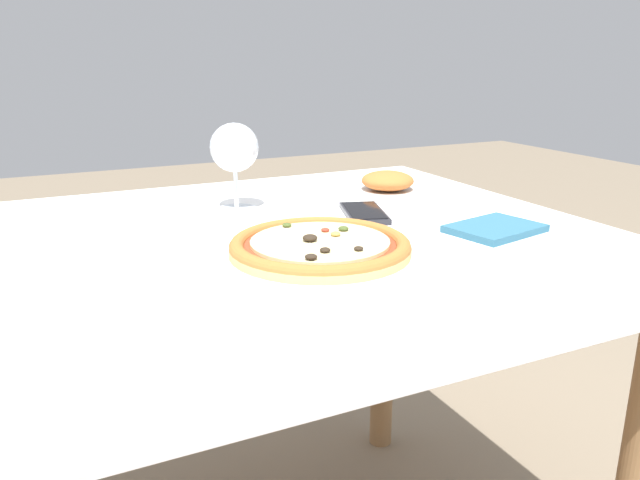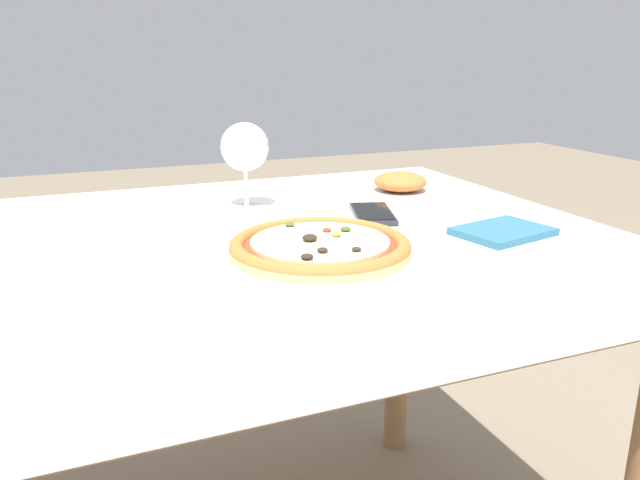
{
  "view_description": "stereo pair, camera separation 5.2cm",
  "coord_description": "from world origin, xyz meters",
  "px_view_note": "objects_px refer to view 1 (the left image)",
  "views": [
    {
      "loc": [
        -0.28,
        -0.9,
        1.03
      ],
      "look_at": [
        0.09,
        -0.12,
        0.77
      ],
      "focal_mm": 35.0,
      "sensor_mm": 36.0,
      "label": 1
    },
    {
      "loc": [
        -0.23,
        -0.92,
        1.03
      ],
      "look_at": [
        0.09,
        -0.12,
        0.77
      ],
      "focal_mm": 35.0,
      "sensor_mm": 36.0,
      "label": 2
    }
  ],
  "objects_px": {
    "wine_glass_far_left": "(234,149)",
    "side_plate": "(387,186)",
    "dining_table": "(235,299)",
    "pizza_plate": "(320,248)",
    "cell_phone": "(364,213)"
  },
  "relations": [
    {
      "from": "wine_glass_far_left",
      "to": "side_plate",
      "type": "distance_m",
      "value": 0.35
    },
    {
      "from": "cell_phone",
      "to": "pizza_plate",
      "type": "bearing_deg",
      "value": -133.33
    },
    {
      "from": "pizza_plate",
      "to": "side_plate",
      "type": "xyz_separation_m",
      "value": [
        0.32,
        0.33,
        0.0
      ]
    },
    {
      "from": "wine_glass_far_left",
      "to": "cell_phone",
      "type": "height_order",
      "value": "wine_glass_far_left"
    },
    {
      "from": "cell_phone",
      "to": "side_plate",
      "type": "bearing_deg",
      "value": 45.51
    },
    {
      "from": "dining_table",
      "to": "wine_glass_far_left",
      "type": "relative_size",
      "value": 7.57
    },
    {
      "from": "pizza_plate",
      "to": "wine_glass_far_left",
      "type": "bearing_deg",
      "value": 92.56
    },
    {
      "from": "wine_glass_far_left",
      "to": "side_plate",
      "type": "height_order",
      "value": "wine_glass_far_left"
    },
    {
      "from": "cell_phone",
      "to": "side_plate",
      "type": "distance_m",
      "value": 0.19
    },
    {
      "from": "dining_table",
      "to": "pizza_plate",
      "type": "relative_size",
      "value": 4.4
    },
    {
      "from": "pizza_plate",
      "to": "wine_glass_far_left",
      "type": "height_order",
      "value": "wine_glass_far_left"
    },
    {
      "from": "dining_table",
      "to": "side_plate",
      "type": "distance_m",
      "value": 0.47
    },
    {
      "from": "dining_table",
      "to": "wine_glass_far_left",
      "type": "height_order",
      "value": "wine_glass_far_left"
    },
    {
      "from": "pizza_plate",
      "to": "wine_glass_far_left",
      "type": "relative_size",
      "value": 1.72
    },
    {
      "from": "pizza_plate",
      "to": "cell_phone",
      "type": "bearing_deg",
      "value": 46.67
    }
  ]
}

